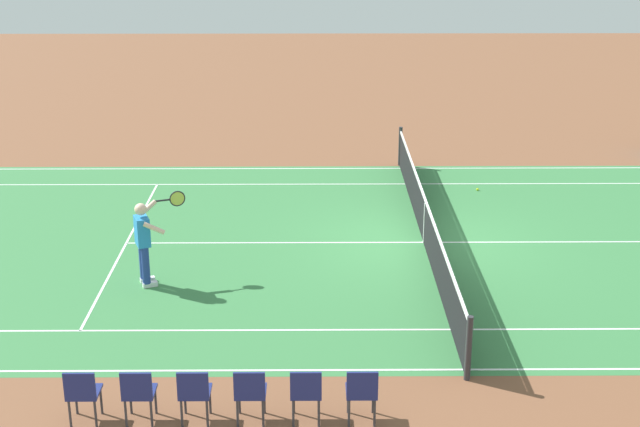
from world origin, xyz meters
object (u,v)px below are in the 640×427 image
at_px(tennis_net, 425,221).
at_px(spectator_chair_3, 194,391).
at_px(tennis_player_near, 144,239).
at_px(spectator_chair_5, 82,392).
at_px(spectator_chair_1, 306,391).
at_px(tennis_ball, 478,189).
at_px(spectator_chair_0, 362,391).
at_px(spectator_chair_4, 138,391).
at_px(spectator_chair_2, 250,391).

xyz_separation_m(tennis_net, spectator_chair_3, (4.05, 7.00, 0.03)).
bearing_deg(tennis_player_near, spectator_chair_5, 89.41).
height_order(tennis_net, spectator_chair_5, tennis_net).
bearing_deg(spectator_chair_5, spectator_chair_1, 180.00).
bearing_deg(tennis_ball, spectator_chair_3, 61.14).
relative_size(spectator_chair_1, spectator_chair_3, 1.00).
xyz_separation_m(spectator_chair_0, spectator_chair_4, (3.14, 0.00, 0.00)).
xyz_separation_m(tennis_ball, spectator_chair_1, (4.25, 10.55, 0.49)).
bearing_deg(spectator_chair_3, tennis_ball, -118.86).
distance_m(tennis_player_near, spectator_chair_0, 6.22).
xyz_separation_m(spectator_chair_0, spectator_chair_5, (3.93, 0.00, 0.00)).
distance_m(spectator_chair_4, spectator_chair_5, 0.79).
relative_size(spectator_chair_0, spectator_chair_4, 1.00).
bearing_deg(spectator_chair_1, spectator_chair_2, 0.00).
height_order(tennis_ball, spectator_chair_2, spectator_chair_2).
relative_size(tennis_net, spectator_chair_1, 13.30).
relative_size(tennis_ball, spectator_chair_0, 0.08).
bearing_deg(spectator_chair_1, tennis_net, -109.54).
bearing_deg(spectator_chair_0, spectator_chair_4, 0.00).
xyz_separation_m(tennis_net, tennis_player_near, (5.58, 2.15, 0.44)).
bearing_deg(spectator_chair_2, spectator_chair_3, 0.00).
distance_m(tennis_ball, spectator_chair_2, 11.70).
xyz_separation_m(tennis_net, spectator_chair_4, (4.84, 7.00, 0.03)).
bearing_deg(spectator_chair_0, spectator_chair_1, 0.00).
xyz_separation_m(tennis_ball, spectator_chair_2, (5.03, 10.55, 0.49)).
bearing_deg(spectator_chair_3, tennis_player_near, -72.59).
xyz_separation_m(tennis_net, spectator_chair_5, (5.63, 7.00, 0.03)).
relative_size(tennis_ball, spectator_chair_2, 0.08).
bearing_deg(spectator_chair_3, spectator_chair_0, 180.00).
bearing_deg(tennis_ball, tennis_player_near, 37.85).
distance_m(tennis_player_near, tennis_ball, 9.33).
xyz_separation_m(tennis_player_near, spectator_chair_1, (-3.09, 4.85, -0.41)).
bearing_deg(spectator_chair_5, spectator_chair_0, 180.00).
bearing_deg(spectator_chair_4, spectator_chair_0, 180.00).
height_order(spectator_chair_2, spectator_chair_5, same).
relative_size(tennis_net, spectator_chair_0, 13.30).
bearing_deg(spectator_chair_5, spectator_chair_3, 180.00).
bearing_deg(tennis_player_near, spectator_chair_0, 128.63).
distance_m(tennis_ball, spectator_chair_5, 12.89).
relative_size(tennis_player_near, spectator_chair_1, 1.93).
distance_m(spectator_chair_0, spectator_chair_2, 1.57).
bearing_deg(tennis_ball, spectator_chair_1, 68.08).
xyz_separation_m(spectator_chair_0, spectator_chair_2, (1.57, 0.00, 0.00)).
relative_size(spectator_chair_4, spectator_chair_5, 1.00).
relative_size(spectator_chair_0, spectator_chair_2, 1.00).
height_order(tennis_ball, spectator_chair_5, spectator_chair_5).
relative_size(tennis_net, tennis_ball, 177.27).
relative_size(tennis_net, spectator_chair_4, 13.30).
bearing_deg(spectator_chair_4, spectator_chair_5, 0.00).
bearing_deg(spectator_chair_1, tennis_player_near, -57.49).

